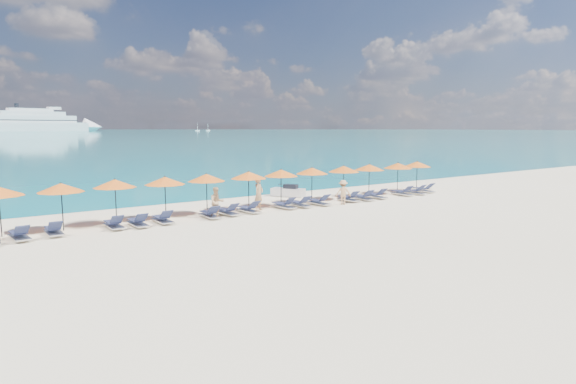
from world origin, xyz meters
TOP-DOWN VIEW (x-y plane):
  - ground at (0.00, 0.00)m, footprint 1400.00×1400.00m
  - cruise_ship at (76.25, 605.97)m, footprint 134.64×48.87m
  - sailboat_near at (226.28, 520.82)m, footprint 5.13×1.71m
  - sailboat_far at (255.85, 554.28)m, footprint 5.25×1.75m
  - jetski at (3.79, 8.43)m, footprint 1.96×2.45m
  - beachgoer_a at (-0.86, 4.73)m, footprint 0.84×0.75m
  - beachgoer_b at (-3.86, 4.09)m, footprint 0.86×0.57m
  - beachgoer_c at (4.55, 3.54)m, footprint 1.09×0.88m
  - umbrella_1 at (-11.23, 5.23)m, footprint 2.10×2.10m
  - umbrella_2 at (-8.72, 5.52)m, footprint 2.10×2.10m
  - umbrella_3 at (-6.23, 5.31)m, footprint 2.10×2.10m
  - umbrella_4 at (-3.78, 5.49)m, footprint 2.10×2.10m
  - umbrella_5 at (-1.15, 5.38)m, footprint 2.10×2.10m
  - umbrella_6 at (1.15, 5.40)m, footprint 2.10×2.10m
  - umbrella_7 at (3.61, 5.51)m, footprint 2.10×2.10m
  - umbrella_8 at (6.17, 5.36)m, footprint 2.10×2.10m
  - umbrella_9 at (8.58, 5.41)m, footprint 2.10×2.10m
  - umbrella_10 at (11.27, 5.23)m, footprint 2.10×2.10m
  - umbrella_11 at (13.57, 5.41)m, footprint 2.10×2.10m
  - lounger_1 at (-13.14, 4.17)m, footprint 0.79×1.76m
  - lounger_2 at (-11.78, 4.35)m, footprint 0.62×1.70m
  - lounger_3 at (-9.19, 4.25)m, footprint 0.63×1.70m
  - lounger_4 at (-8.11, 4.07)m, footprint 0.65×1.71m
  - lounger_5 at (-6.82, 4.20)m, footprint 0.64×1.71m
  - lounger_6 at (-4.28, 4.10)m, footprint 0.68×1.72m
  - lounger_7 at (-3.13, 4.28)m, footprint 0.77×1.75m
  - lounger_8 at (-1.79, 4.31)m, footprint 0.79×1.75m
  - lounger_9 at (0.62, 4.31)m, footprint 0.78×1.75m
  - lounger_10 at (1.72, 4.23)m, footprint 0.66×1.71m
  - lounger_11 at (3.11, 4.15)m, footprint 0.75×1.74m
  - lounger_12 at (5.62, 4.23)m, footprint 0.70×1.73m
  - lounger_13 at (6.75, 4.06)m, footprint 0.72×1.73m
  - lounger_14 at (8.06, 4.16)m, footprint 0.66×1.71m
  - lounger_15 at (10.59, 4.13)m, footprint 0.70×1.73m
  - lounger_16 at (11.76, 4.02)m, footprint 0.77×1.75m
  - lounger_17 at (13.14, 4.34)m, footprint 0.65×1.71m

SIDE VIEW (x-z plane):
  - ground at x=0.00m, z-range 0.00..0.00m
  - lounger_1 at x=-13.14m, z-range -0.09..0.56m
  - lounger_2 at x=-11.78m, z-range -0.09..0.56m
  - lounger_3 at x=-9.19m, z-range -0.09..0.56m
  - lounger_4 at x=-8.11m, z-range -0.09..0.56m
  - lounger_5 at x=-6.82m, z-range -0.09..0.56m
  - lounger_6 at x=-4.28m, z-range -0.09..0.56m
  - lounger_7 at x=-3.13m, z-range -0.09..0.56m
  - lounger_8 at x=-1.79m, z-range -0.09..0.56m
  - lounger_9 at x=0.62m, z-range -0.09..0.56m
  - lounger_10 at x=1.72m, z-range -0.09..0.56m
  - lounger_11 at x=3.11m, z-range -0.09..0.56m
  - lounger_12 at x=5.62m, z-range -0.09..0.56m
  - lounger_13 at x=6.75m, z-range -0.09..0.56m
  - lounger_14 at x=8.06m, z-range -0.09..0.56m
  - lounger_15 at x=10.59m, z-range -0.09..0.56m
  - lounger_16 at x=11.76m, z-range -0.09..0.56m
  - lounger_17 at x=13.14m, z-range -0.09..0.56m
  - jetski at x=3.79m, z-range -0.07..0.76m
  - beachgoer_c at x=4.55m, z-range 0.00..1.54m
  - beachgoer_b at x=-3.86m, z-range 0.00..1.64m
  - sailboat_near at x=226.28m, z-range -3.74..5.66m
  - beachgoer_a at x=-0.86m, z-range 0.00..1.94m
  - sailboat_far at x=255.85m, z-range -3.83..5.80m
  - umbrella_1 at x=-11.23m, z-range 0.88..3.16m
  - umbrella_2 at x=-8.72m, z-range 0.88..3.16m
  - umbrella_3 at x=-6.23m, z-range 0.88..3.16m
  - umbrella_4 at x=-3.78m, z-range 0.88..3.16m
  - umbrella_5 at x=-1.15m, z-range 0.88..3.16m
  - umbrella_6 at x=1.15m, z-range 0.88..3.16m
  - umbrella_7 at x=3.61m, z-range 0.88..3.16m
  - umbrella_8 at x=6.17m, z-range 0.88..3.16m
  - umbrella_9 at x=8.58m, z-range 0.88..3.16m
  - umbrella_10 at x=11.27m, z-range 0.88..3.16m
  - umbrella_11 at x=13.57m, z-range 0.88..3.16m
  - cruise_ship at x=76.25m, z-range -8.89..28.19m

